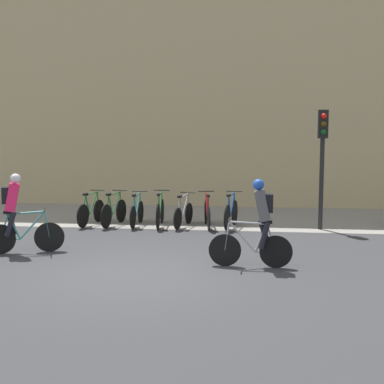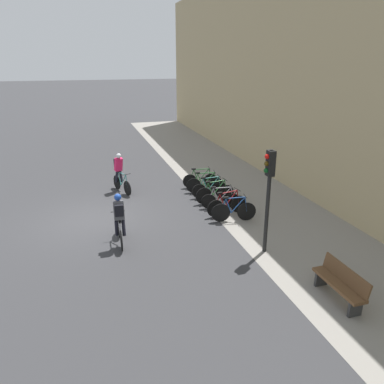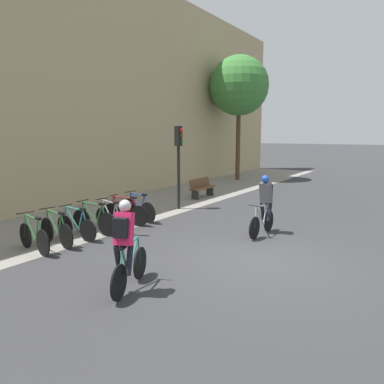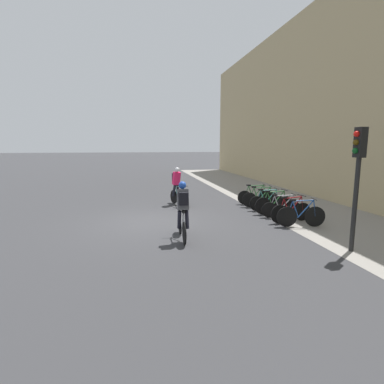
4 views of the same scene
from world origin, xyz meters
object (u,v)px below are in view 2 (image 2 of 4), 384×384
(parked_bike_1, at_px, (205,184))
(parked_bike_5, at_px, (227,205))
(parked_bike_3, at_px, (215,193))
(parked_bike_0, at_px, (200,179))
(parked_bike_2, at_px, (210,189))
(traffic_light_pole, at_px, (269,183))
(cyclist_pink, at_px, (120,171))
(bench, at_px, (340,283))
(parked_bike_4, at_px, (221,199))
(parked_bike_6, at_px, (234,211))
(cyclist_grey, at_px, (119,218))

(parked_bike_1, distance_m, parked_bike_5, 2.68)
(parked_bike_1, distance_m, parked_bike_3, 1.34)
(parked_bike_0, distance_m, parked_bike_2, 1.34)
(traffic_light_pole, bearing_deg, cyclist_pink, -152.50)
(parked_bike_3, relative_size, bench, 1.05)
(parked_bike_0, height_order, parked_bike_4, parked_bike_0)
(parked_bike_1, relative_size, traffic_light_pole, 0.52)
(traffic_light_pole, height_order, bench, traffic_light_pole)
(parked_bike_3, distance_m, parked_bike_6, 2.00)
(parked_bike_2, height_order, parked_bike_3, parked_bike_3)
(parked_bike_0, bearing_deg, cyclist_grey, -41.85)
(parked_bike_3, relative_size, traffic_light_pole, 0.53)
(cyclist_pink, xyz_separation_m, parked_bike_4, (3.24, 3.63, -0.57))
(parked_bike_5, relative_size, bench, 1.04)
(parked_bike_3, bearing_deg, parked_bike_6, 0.02)
(parked_bike_0, relative_size, parked_bike_6, 0.97)
(parked_bike_1, bearing_deg, parked_bike_0, 179.97)
(parked_bike_1, relative_size, parked_bike_4, 1.07)
(parked_bike_0, xyz_separation_m, parked_bike_6, (4.01, 0.00, 0.02))
(cyclist_pink, bearing_deg, parked_bike_1, 71.28)
(cyclist_grey, bearing_deg, parked_bike_3, 122.75)
(bench, bearing_deg, parked_bike_1, -175.67)
(parked_bike_1, height_order, parked_bike_3, parked_bike_3)
(parked_bike_2, bearing_deg, parked_bike_1, 180.00)
(cyclist_pink, distance_m, traffic_light_pole, 8.02)
(parked_bike_6, bearing_deg, parked_bike_3, -179.98)
(cyclist_pink, distance_m, parked_bike_0, 3.72)
(parked_bike_0, height_order, parked_bike_1, parked_bike_1)
(cyclist_grey, xyz_separation_m, parked_bike_2, (-3.40, 4.24, -0.56))
(cyclist_pink, height_order, parked_bike_4, cyclist_pink)
(parked_bike_0, xyz_separation_m, parked_bike_3, (2.01, 0.00, 0.02))
(parked_bike_6, bearing_deg, bench, 7.06)
(parked_bike_0, bearing_deg, parked_bike_6, 0.01)
(cyclist_grey, relative_size, bench, 1.07)
(parked_bike_2, bearing_deg, parked_bike_4, -0.02)
(parked_bike_5, height_order, bench, parked_bike_5)
(parked_bike_0, relative_size, traffic_light_pole, 0.50)
(cyclist_grey, height_order, parked_bike_5, cyclist_grey)
(parked_bike_3, relative_size, parked_bike_4, 1.10)
(parked_bike_2, height_order, traffic_light_pole, traffic_light_pole)
(cyclist_pink, height_order, bench, cyclist_pink)
(parked_bike_0, xyz_separation_m, parked_bike_1, (0.67, -0.00, 0.01))
(cyclist_pink, xyz_separation_m, traffic_light_pole, (7.01, 3.65, 1.32))
(parked_bike_0, bearing_deg, parked_bike_5, -0.01)
(cyclist_grey, xyz_separation_m, parked_bike_5, (-1.39, 4.24, -0.54))
(parked_bike_3, bearing_deg, parked_bike_5, -0.03)
(parked_bike_0, bearing_deg, parked_bike_4, -0.02)
(parked_bike_5, distance_m, traffic_light_pole, 3.62)
(parked_bike_6, height_order, traffic_light_pole, traffic_light_pole)
(cyclist_pink, relative_size, traffic_light_pole, 0.55)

